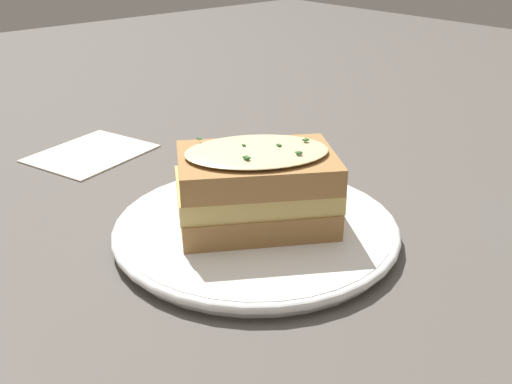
% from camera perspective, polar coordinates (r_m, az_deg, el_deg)
% --- Properties ---
extents(ground_plane, '(2.40, 2.40, 0.00)m').
position_cam_1_polar(ground_plane, '(0.57, 0.66, -3.36)').
color(ground_plane, '#514C47').
extents(dinner_plate, '(0.26, 0.26, 0.01)m').
position_cam_1_polar(dinner_plate, '(0.55, 0.00, -3.51)').
color(dinner_plate, white).
rests_on(dinner_plate, ground_plane).
extents(sandwich, '(0.16, 0.15, 0.07)m').
position_cam_1_polar(sandwich, '(0.53, 0.04, 0.51)').
color(sandwich, '#A37542').
rests_on(sandwich, dinner_plate).
extents(napkin, '(0.16, 0.14, 0.00)m').
position_cam_1_polar(napkin, '(0.77, -15.44, 3.63)').
color(napkin, silver).
rests_on(napkin, ground_plane).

